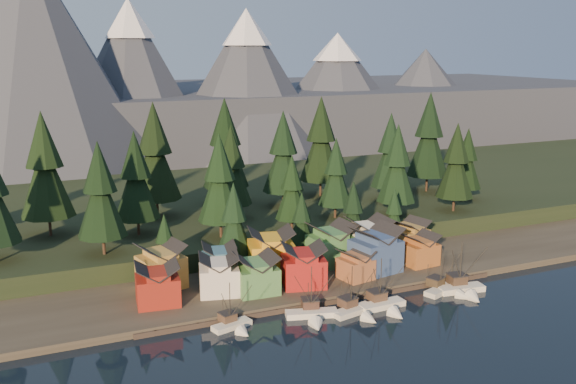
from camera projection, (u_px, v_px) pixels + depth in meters
name	position (u px, v px, depth m)	size (l,w,h in m)	color
ground	(368.00, 333.00, 117.72)	(500.00, 500.00, 0.00)	black
shore_strip	(282.00, 263.00, 153.26)	(400.00, 50.00, 1.50)	#322C24
hillside	(219.00, 207.00, 197.39)	(420.00, 100.00, 6.00)	black
dock	(327.00, 299.00, 132.33)	(80.00, 4.00, 1.00)	#40352D
mountain_ridge	(129.00, 101.00, 300.93)	(560.00, 190.00, 90.00)	#444C58
boat_1	(234.00, 320.00, 118.95)	(8.25, 8.74, 9.85)	silver
boat_2	(313.00, 309.00, 123.58)	(10.84, 11.33, 11.11)	silver
boat_3	(357.00, 305.00, 125.21)	(9.77, 10.27, 10.78)	beige
boat_4	(385.00, 300.00, 127.80)	(10.20, 11.02, 11.43)	white
boat_5	(448.00, 285.00, 136.38)	(10.64, 10.99, 10.71)	beige
boat_6	(464.00, 283.00, 136.16)	(10.70, 11.39, 12.38)	silver
house_front_0	(158.00, 283.00, 126.51)	(9.21, 8.81, 8.31)	maroon
house_front_1	(219.00, 273.00, 131.83)	(9.68, 9.44, 8.31)	beige
house_front_2	(256.00, 273.00, 132.57)	(8.69, 8.75, 8.11)	#4A8146
house_front_3	(304.00, 264.00, 136.32)	(10.64, 10.34, 8.98)	maroon
house_front_4	(356.00, 264.00, 140.44)	(7.49, 7.90, 6.54)	#9F5E38
house_front_5	(376.00, 248.00, 144.72)	(11.27, 10.54, 10.39)	#334B79
house_front_6	(420.00, 248.00, 149.64)	(8.03, 7.67, 7.38)	#9F5929
house_back_0	(161.00, 265.00, 135.15)	(10.38, 10.11, 9.54)	#AA853C
house_back_1	(219.00, 261.00, 139.64)	(8.51, 8.58, 8.06)	#376782
house_back_2	(271.00, 250.00, 143.19)	(11.43, 10.83, 10.30)	gold
house_back_3	(331.00, 243.00, 149.35)	(10.21, 9.22, 9.84)	#427A43
house_back_4	(368.00, 238.00, 152.34)	(9.81, 9.45, 10.27)	white
house_back_5	(410.00, 236.00, 157.82)	(8.95, 9.03, 8.41)	olive
tree_hill_1	(45.00, 168.00, 153.74)	(13.21, 13.21, 30.77)	#332319
tree_hill_2	(100.00, 193.00, 140.43)	(11.02, 11.02, 25.67)	#332319
tree_hill_3	(136.00, 179.00, 155.03)	(11.11, 11.11, 25.88)	#332319
tree_hill_4	(155.00, 155.00, 170.88)	(13.47, 13.47, 31.39)	#332319
tree_hill_5	(220.00, 181.00, 153.19)	(10.99, 10.99, 25.60)	#332319
tree_hill_6	(231.00, 168.00, 169.74)	(10.89, 10.89, 25.37)	#332319
tree_hill_7	(292.00, 190.00, 159.20)	(8.39, 8.39, 19.54)	#332319
tree_hill_8	(283.00, 155.00, 182.74)	(11.97, 11.97, 27.89)	#332319
tree_hill_9	(336.00, 174.00, 171.43)	(9.39, 9.39, 21.87)	#332319
tree_hill_10	(321.00, 142.00, 195.79)	(13.23, 13.23, 30.82)	#332319
tree_hill_11	(397.00, 166.00, 172.81)	(10.88, 10.88, 25.34)	#332319
tree_hill_12	(390.00, 153.00, 190.08)	(11.38, 11.38, 26.51)	#332319
tree_hill_13	(456.00, 163.00, 178.11)	(10.75, 10.75, 25.05)	#332319
tree_hill_14	(429.00, 138.00, 201.86)	(13.58, 13.58, 31.64)	#332319
tree_hill_15	(225.00, 146.00, 185.77)	(13.39, 13.39, 31.20)	#332319
tree_hill_17	(467.00, 161.00, 192.14)	(9.34, 9.34, 21.76)	#332319
tree_shore_0	(165.00, 243.00, 140.35)	(6.24, 6.24, 14.53)	#332319
tree_shore_1	(234.00, 221.00, 145.94)	(8.64, 8.64, 20.14)	#332319
tree_shore_2	(302.00, 222.00, 153.05)	(7.04, 7.04, 16.39)	#332319
tree_shore_3	(353.00, 213.00, 158.36)	(7.66, 7.66, 17.84)	#332319
tree_shore_4	(394.00, 214.00, 163.42)	(6.40, 6.40, 14.92)	#332319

